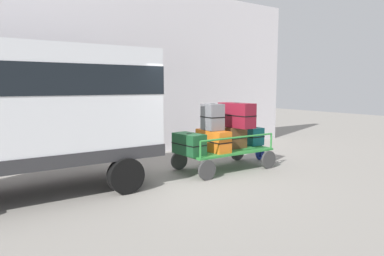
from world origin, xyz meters
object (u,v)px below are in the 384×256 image
at_px(luggage_cart, 224,153).
at_px(suitcase_center_middle, 236,115).
at_px(backpack, 260,152).
at_px(suitcase_midright_bottom, 255,136).
at_px(suitcase_midleft_middle, 212,117).
at_px(suitcase_left_bottom, 189,144).
at_px(suitcase_center_bottom, 235,138).
at_px(van, 29,105).
at_px(suitcase_midleft_bottom, 213,141).

height_order(luggage_cart, suitcase_center_middle, suitcase_center_middle).
xyz_separation_m(suitcase_center_middle, backpack, (1.15, 0.31, -1.12)).
height_order(suitcase_midright_bottom, backpack, suitcase_midright_bottom).
bearing_deg(suitcase_midright_bottom, suitcase_center_middle, -175.11).
distance_m(suitcase_midleft_middle, backpack, 2.18).
relative_size(suitcase_left_bottom, suitcase_midleft_middle, 1.32).
xyz_separation_m(suitcase_left_bottom, suitcase_center_bottom, (1.41, 0.02, 0.03)).
height_order(suitcase_left_bottom, suitcase_center_middle, suitcase_center_middle).
relative_size(van, suitcase_midleft_bottom, 4.84).
bearing_deg(suitcase_center_bottom, suitcase_midleft_bottom, -179.62).
distance_m(van, suitcase_left_bottom, 3.42).
bearing_deg(suitcase_midleft_middle, backpack, 7.46).
bearing_deg(suitcase_left_bottom, backpack, 6.35).
bearing_deg(suitcase_center_middle, van, 174.05).
height_order(luggage_cart, suitcase_midright_bottom, suitcase_midright_bottom).
xyz_separation_m(van, suitcase_center_middle, (4.66, -0.49, -0.38)).
bearing_deg(suitcase_center_middle, suitcase_midright_bottom, 4.89).
bearing_deg(suitcase_midleft_bottom, suitcase_midleft_middle, 90.00).
bearing_deg(suitcase_midright_bottom, suitcase_midleft_bottom, -178.90).
height_order(suitcase_left_bottom, suitcase_center_bottom, suitcase_center_bottom).
bearing_deg(suitcase_midleft_bottom, suitcase_center_middle, -2.70).
bearing_deg(suitcase_midleft_bottom, suitcase_center_bottom, 0.38).
bearing_deg(luggage_cart, suitcase_midright_bottom, 1.35).
xyz_separation_m(suitcase_midleft_middle, backpack, (1.86, 0.24, -1.11)).
bearing_deg(van, suitcase_center_middle, -5.95).
bearing_deg(suitcase_midleft_bottom, suitcase_midright_bottom, 1.10).
xyz_separation_m(suitcase_center_bottom, suitcase_midright_bottom, (0.71, 0.02, -0.03)).
distance_m(suitcase_center_bottom, backpack, 1.31).
xyz_separation_m(suitcase_center_bottom, backpack, (1.15, 0.27, -0.55)).
relative_size(luggage_cart, suitcase_midleft_bottom, 2.43).
relative_size(suitcase_midleft_middle, backpack, 1.44).
height_order(luggage_cart, suitcase_midleft_middle, suitcase_midleft_middle).
bearing_deg(suitcase_midright_bottom, backpack, 28.99).
bearing_deg(backpack, suitcase_left_bottom, -173.65).
xyz_separation_m(suitcase_left_bottom, suitcase_midright_bottom, (2.12, 0.04, -0.01)).
bearing_deg(suitcase_midright_bottom, suitcase_center_bottom, -178.18).
distance_m(luggage_cart, suitcase_center_bottom, 0.50).
height_order(suitcase_midleft_bottom, suitcase_center_middle, suitcase_center_middle).
bearing_deg(van, luggage_cart, -5.96).
height_order(suitcase_midleft_middle, suitcase_midright_bottom, suitcase_midleft_middle).
height_order(van, luggage_cart, van).
bearing_deg(suitcase_left_bottom, van, 171.89).
distance_m(suitcase_left_bottom, suitcase_center_middle, 1.53).
relative_size(luggage_cart, suitcase_center_bottom, 4.30).
height_order(suitcase_midleft_bottom, suitcase_midright_bottom, suitcase_midleft_bottom).
distance_m(suitcase_midleft_middle, suitcase_center_middle, 0.71).
relative_size(suitcase_midleft_bottom, suitcase_midleft_middle, 1.53).
distance_m(suitcase_left_bottom, suitcase_center_bottom, 1.41).
relative_size(suitcase_center_middle, suitcase_midright_bottom, 2.14).
distance_m(suitcase_midleft_bottom, suitcase_center_bottom, 0.71).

